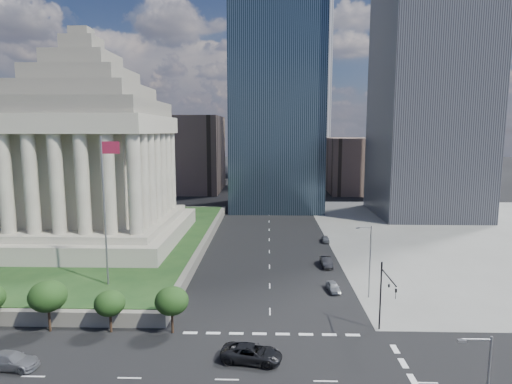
{
  "coord_description": "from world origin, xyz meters",
  "views": [
    {
      "loc": [
        -0.31,
        -31.14,
        22.52
      ],
      "look_at": [
        -1.71,
        18.34,
        15.45
      ],
      "focal_mm": 30.0,
      "sensor_mm": 36.0,
      "label": 1
    }
  ],
  "objects_px": {
    "street_lamp_north": "(369,257)",
    "parked_sedan_near": "(333,287)",
    "war_memorial": "(87,137)",
    "flagpole": "(105,203)",
    "parked_sedan_far": "(325,239)",
    "suv_grey": "(11,360)",
    "parked_sedan_mid": "(326,262)",
    "traffic_signal_ne": "(385,291)",
    "pickup_truck": "(252,353)"
  },
  "relations": [
    {
      "from": "flagpole",
      "to": "parked_sedan_mid",
      "type": "distance_m",
      "value": 36.62
    },
    {
      "from": "parked_sedan_mid",
      "to": "parked_sedan_far",
      "type": "relative_size",
      "value": 1.29
    },
    {
      "from": "war_memorial",
      "to": "pickup_truck",
      "type": "bearing_deg",
      "value": -51.07
    },
    {
      "from": "suv_grey",
      "to": "parked_sedan_mid",
      "type": "relative_size",
      "value": 1.13
    },
    {
      "from": "war_memorial",
      "to": "traffic_signal_ne",
      "type": "relative_size",
      "value": 4.88
    },
    {
      "from": "war_memorial",
      "to": "parked_sedan_near",
      "type": "xyz_separation_m",
      "value": [
        43.0,
        -20.87,
        -20.74
      ]
    },
    {
      "from": "flagpole",
      "to": "parked_sedan_near",
      "type": "xyz_separation_m",
      "value": [
        30.83,
        3.13,
        -12.46
      ]
    },
    {
      "from": "pickup_truck",
      "to": "suv_grey",
      "type": "xyz_separation_m",
      "value": [
        -22.99,
        -1.85,
        -0.07
      ]
    },
    {
      "from": "war_memorial",
      "to": "parked_sedan_mid",
      "type": "distance_m",
      "value": 49.12
    },
    {
      "from": "war_memorial",
      "to": "suv_grey",
      "type": "distance_m",
      "value": 47.36
    },
    {
      "from": "traffic_signal_ne",
      "to": "parked_sedan_mid",
      "type": "relative_size",
      "value": 1.69
    },
    {
      "from": "flagpole",
      "to": "pickup_truck",
      "type": "distance_m",
      "value": 28.27
    },
    {
      "from": "war_memorial",
      "to": "parked_sedan_near",
      "type": "distance_m",
      "value": 52.11
    },
    {
      "from": "street_lamp_north",
      "to": "pickup_truck",
      "type": "height_order",
      "value": "street_lamp_north"
    },
    {
      "from": "pickup_truck",
      "to": "parked_sedan_near",
      "type": "distance_m",
      "value": 21.81
    },
    {
      "from": "flagpole",
      "to": "traffic_signal_ne",
      "type": "xyz_separation_m",
      "value": [
        34.33,
        -10.3,
        -7.86
      ]
    },
    {
      "from": "flagpole",
      "to": "parked_sedan_near",
      "type": "height_order",
      "value": "flagpole"
    },
    {
      "from": "pickup_truck",
      "to": "suv_grey",
      "type": "distance_m",
      "value": 23.07
    },
    {
      "from": "street_lamp_north",
      "to": "parked_sedan_near",
      "type": "height_order",
      "value": "street_lamp_north"
    },
    {
      "from": "street_lamp_north",
      "to": "parked_sedan_near",
      "type": "xyz_separation_m",
      "value": [
        -4.33,
        2.13,
        -5.0
      ]
    },
    {
      "from": "suv_grey",
      "to": "parked_sedan_near",
      "type": "bearing_deg",
      "value": -52.68
    },
    {
      "from": "street_lamp_north",
      "to": "parked_sedan_near",
      "type": "distance_m",
      "value": 6.95
    },
    {
      "from": "traffic_signal_ne",
      "to": "suv_grey",
      "type": "relative_size",
      "value": 1.5
    },
    {
      "from": "traffic_signal_ne",
      "to": "parked_sedan_far",
      "type": "xyz_separation_m",
      "value": [
        -1.0,
        40.73,
        -4.63
      ]
    },
    {
      "from": "war_memorial",
      "to": "parked_sedan_near",
      "type": "height_order",
      "value": "war_memorial"
    },
    {
      "from": "parked_sedan_near",
      "to": "parked_sedan_far",
      "type": "distance_m",
      "value": 27.41
    },
    {
      "from": "traffic_signal_ne",
      "to": "parked_sedan_far",
      "type": "distance_m",
      "value": 41.0
    },
    {
      "from": "war_memorial",
      "to": "pickup_truck",
      "type": "distance_m",
      "value": 55.13
    },
    {
      "from": "flagpole",
      "to": "war_memorial",
      "type": "bearing_deg",
      "value": 116.89
    },
    {
      "from": "traffic_signal_ne",
      "to": "pickup_truck",
      "type": "relative_size",
      "value": 1.32
    },
    {
      "from": "war_memorial",
      "to": "flagpole",
      "type": "bearing_deg",
      "value": -63.11
    },
    {
      "from": "parked_sedan_near",
      "to": "parked_sedan_far",
      "type": "relative_size",
      "value": 1.05
    },
    {
      "from": "flagpole",
      "to": "suv_grey",
      "type": "distance_m",
      "value": 21.74
    },
    {
      "from": "parked_sedan_mid",
      "to": "war_memorial",
      "type": "bearing_deg",
      "value": 165.89
    },
    {
      "from": "traffic_signal_ne",
      "to": "street_lamp_north",
      "type": "relative_size",
      "value": 0.8
    },
    {
      "from": "parked_sedan_near",
      "to": "flagpole",
      "type": "bearing_deg",
      "value": -179.67
    },
    {
      "from": "flagpole",
      "to": "parked_sedan_far",
      "type": "xyz_separation_m",
      "value": [
        33.33,
        30.42,
        -12.49
      ]
    },
    {
      "from": "suv_grey",
      "to": "parked_sedan_far",
      "type": "xyz_separation_m",
      "value": [
        36.35,
        48.07,
        -0.15
      ]
    },
    {
      "from": "traffic_signal_ne",
      "to": "parked_sedan_near",
      "type": "xyz_separation_m",
      "value": [
        -3.5,
        13.43,
        -4.59
      ]
    },
    {
      "from": "war_memorial",
      "to": "street_lamp_north",
      "type": "distance_m",
      "value": 54.92
    },
    {
      "from": "war_memorial",
      "to": "traffic_signal_ne",
      "type": "height_order",
      "value": "war_memorial"
    },
    {
      "from": "pickup_truck",
      "to": "parked_sedan_near",
      "type": "height_order",
      "value": "pickup_truck"
    },
    {
      "from": "war_memorial",
      "to": "street_lamp_north",
      "type": "bearing_deg",
      "value": -25.92
    },
    {
      "from": "pickup_truck",
      "to": "war_memorial",
      "type": "bearing_deg",
      "value": 48.22
    },
    {
      "from": "parked_sedan_mid",
      "to": "parked_sedan_far",
      "type": "distance_m",
      "value": 16.2
    },
    {
      "from": "parked_sedan_near",
      "to": "parked_sedan_far",
      "type": "height_order",
      "value": "parked_sedan_near"
    },
    {
      "from": "street_lamp_north",
      "to": "war_memorial",
      "type": "bearing_deg",
      "value": 154.08
    },
    {
      "from": "parked_sedan_far",
      "to": "street_lamp_north",
      "type": "bearing_deg",
      "value": -83.6
    },
    {
      "from": "street_lamp_north",
      "to": "parked_sedan_far",
      "type": "relative_size",
      "value": 2.73
    },
    {
      "from": "suv_grey",
      "to": "street_lamp_north",
      "type": "bearing_deg",
      "value": -58.18
    }
  ]
}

